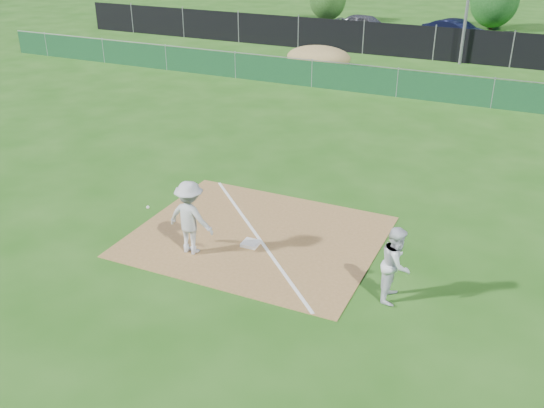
{
  "coord_description": "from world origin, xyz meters",
  "views": [
    {
      "loc": [
        5.95,
        -11.0,
        7.42
      ],
      "look_at": [
        0.42,
        1.0,
        1.0
      ],
      "focal_mm": 40.0,
      "sensor_mm": 36.0,
      "label": 1
    }
  ],
  "objects_px": {
    "car_left": "(366,26)",
    "car_mid": "(456,32)",
    "play_at_first": "(190,218)",
    "car_right": "(516,43)",
    "first_base": "(251,243)",
    "runner": "(396,264)"
  },
  "relations": [
    {
      "from": "car_mid",
      "to": "first_base",
      "type": "bearing_deg",
      "value": -158.45
    },
    {
      "from": "first_base",
      "to": "car_right",
      "type": "relative_size",
      "value": 0.1
    },
    {
      "from": "play_at_first",
      "to": "runner",
      "type": "bearing_deg",
      "value": 1.72
    },
    {
      "from": "play_at_first",
      "to": "car_right",
      "type": "relative_size",
      "value": 0.45
    },
    {
      "from": "play_at_first",
      "to": "car_mid",
      "type": "distance_m",
      "value": 28.78
    },
    {
      "from": "play_at_first",
      "to": "car_left",
      "type": "xyz_separation_m",
      "value": [
        -4.26,
        28.28,
        -0.2
      ]
    },
    {
      "from": "runner",
      "to": "car_right",
      "type": "height_order",
      "value": "runner"
    },
    {
      "from": "runner",
      "to": "car_mid",
      "type": "height_order",
      "value": "runner"
    },
    {
      "from": "car_right",
      "to": "car_left",
      "type": "bearing_deg",
      "value": 72.64
    },
    {
      "from": "car_left",
      "to": "car_mid",
      "type": "xyz_separation_m",
      "value": [
        5.64,
        0.46,
        -0.03
      ]
    },
    {
      "from": "car_left",
      "to": "play_at_first",
      "type": "bearing_deg",
      "value": -166.21
    },
    {
      "from": "car_right",
      "to": "runner",
      "type": "bearing_deg",
      "value": 170.15
    },
    {
      "from": "runner",
      "to": "car_right",
      "type": "xyz_separation_m",
      "value": [
        0.15,
        26.85,
        -0.24
      ]
    },
    {
      "from": "runner",
      "to": "car_left",
      "type": "distance_m",
      "value": 29.58
    },
    {
      "from": "play_at_first",
      "to": "car_right",
      "type": "xyz_separation_m",
      "value": [
        5.03,
        27.0,
        -0.33
      ]
    },
    {
      "from": "car_right",
      "to": "play_at_first",
      "type": "bearing_deg",
      "value": 159.92
    },
    {
      "from": "car_left",
      "to": "first_base",
      "type": "bearing_deg",
      "value": -163.64
    },
    {
      "from": "runner",
      "to": "car_left",
      "type": "height_order",
      "value": "runner"
    },
    {
      "from": "first_base",
      "to": "car_left",
      "type": "bearing_deg",
      "value": 101.14
    },
    {
      "from": "car_left",
      "to": "car_right",
      "type": "relative_size",
      "value": 1.04
    },
    {
      "from": "car_right",
      "to": "first_base",
      "type": "bearing_deg",
      "value": 162.01
    },
    {
      "from": "first_base",
      "to": "play_at_first",
      "type": "relative_size",
      "value": 0.22
    }
  ]
}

